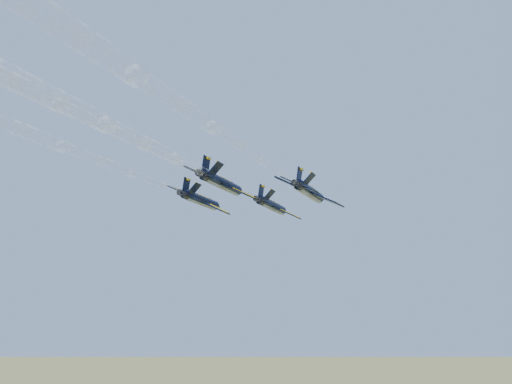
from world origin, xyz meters
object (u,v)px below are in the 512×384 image
(jet_lead, at_px, (272,206))
(jet_left, at_px, (201,200))
(jet_right, at_px, (310,192))
(jet_slot, at_px, (222,184))

(jet_lead, distance_m, jet_left, 14.19)
(jet_left, xyz_separation_m, jet_right, (20.26, -2.14, 0.00))
(jet_right, bearing_deg, jet_lead, 131.70)
(jet_right, height_order, jet_slot, same)
(jet_right, relative_size, jet_slot, 1.00)
(jet_lead, xyz_separation_m, jet_left, (-10.09, -9.97, 0.00))
(jet_slot, bearing_deg, jet_right, 48.62)
(jet_left, bearing_deg, jet_slot, -54.18)
(jet_lead, relative_size, jet_left, 1.00)
(jet_lead, distance_m, jet_right, 15.82)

